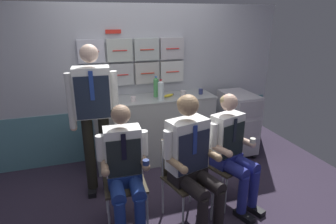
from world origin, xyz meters
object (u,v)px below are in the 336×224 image
object	(u,v)px
crew_member_left	(125,165)
crew_member_by_counter	(232,147)
crew_member_standing	(94,109)
paper_cup_blue	(133,99)
folding_chair_right	(182,168)
crew_member_right	(192,156)
folding_chair_left	(123,171)
snack_banana	(169,95)
service_trolley	(237,122)
water_bottle_tall	(161,90)
folding_chair_by_counter	(220,154)

from	to	relation	value
crew_member_left	crew_member_by_counter	distance (m)	1.15
crew_member_left	crew_member_by_counter	bearing A→B (deg)	1.75
crew_member_standing	paper_cup_blue	bearing A→B (deg)	41.30
folding_chair_right	crew_member_right	size ratio (longest dim) A/B	0.64
folding_chair_left	crew_member_left	world-z (taller)	crew_member_left
crew_member_standing	folding_chair_left	bearing A→B (deg)	-69.39
crew_member_left	snack_banana	bearing A→B (deg)	55.77
crew_member_by_counter	paper_cup_blue	world-z (taller)	crew_member_by_counter
crew_member_standing	snack_banana	bearing A→B (deg)	26.99
crew_member_right	paper_cup_blue	world-z (taller)	crew_member_right
folding_chair_left	paper_cup_blue	distance (m)	1.15
service_trolley	crew_member_by_counter	distance (m)	1.30
snack_banana	paper_cup_blue	bearing A→B (deg)	-173.02
crew_member_by_counter	water_bottle_tall	world-z (taller)	crew_member_by_counter
crew_member_by_counter	service_trolley	bearing A→B (deg)	55.73
crew_member_standing	water_bottle_tall	xyz separation A→B (m)	(0.89, 0.42, 0.03)
folding_chair_right	crew_member_right	world-z (taller)	crew_member_right
folding_chair_by_counter	crew_member_left	bearing A→B (deg)	-170.21
folding_chair_right	crew_member_standing	world-z (taller)	crew_member_standing
snack_banana	crew_member_by_counter	bearing A→B (deg)	-75.27
crew_member_left	folding_chair_right	size ratio (longest dim) A/B	1.46
service_trolley	folding_chair_by_counter	xyz separation A→B (m)	(-0.78, -0.91, 0.03)
folding_chair_left	water_bottle_tall	distance (m)	1.30
folding_chair_right	crew_member_by_counter	world-z (taller)	crew_member_by_counter
folding_chair_right	snack_banana	distance (m)	1.29
folding_chair_left	paper_cup_blue	xyz separation A→B (m)	(0.32, 1.00, 0.45)
service_trolley	folding_chair_by_counter	bearing A→B (deg)	-130.50
crew_member_left	crew_member_standing	size ratio (longest dim) A/B	0.72
water_bottle_tall	folding_chair_left	bearing A→B (deg)	-125.49
crew_member_right	water_bottle_tall	distance (m)	1.29
folding_chair_right	folding_chair_by_counter	bearing A→B (deg)	16.83
crew_member_right	crew_member_standing	bearing A→B (deg)	134.99
crew_member_right	water_bottle_tall	size ratio (longest dim) A/B	4.78
folding_chair_right	snack_banana	xyz separation A→B (m)	(0.25, 1.19, 0.43)
crew_member_right	crew_member_by_counter	distance (m)	0.55
folding_chair_right	crew_member_standing	distance (m)	1.15
water_bottle_tall	snack_banana	world-z (taller)	water_bottle_tall
service_trolley	paper_cup_blue	xyz separation A→B (m)	(-1.54, 0.07, 0.47)
crew_member_standing	paper_cup_blue	size ratio (longest dim) A/B	25.38
folding_chair_by_counter	paper_cup_blue	xyz separation A→B (m)	(-0.76, 0.98, 0.45)
folding_chair_left	crew_member_left	xyz separation A→B (m)	(-0.01, -0.16, 0.16)
folding_chair_right	crew_member_standing	xyz separation A→B (m)	(-0.78, 0.67, 0.51)
crew_member_right	water_bottle_tall	world-z (taller)	crew_member_right
service_trolley	crew_member_by_counter	size ratio (longest dim) A/B	0.75
crew_member_standing	folding_chair_right	bearing A→B (deg)	-40.61
crew_member_by_counter	snack_banana	distance (m)	1.26
service_trolley	folding_chair_by_counter	size ratio (longest dim) A/B	1.09
service_trolley	folding_chair_right	xyz separation A→B (m)	(-1.29, -1.06, 0.03)
crew_member_left	water_bottle_tall	xyz separation A→B (m)	(0.69, 1.13, 0.38)
service_trolley	crew_member_right	size ratio (longest dim) A/B	0.70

